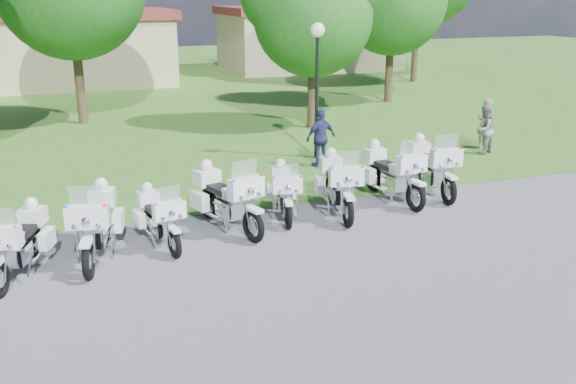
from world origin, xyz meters
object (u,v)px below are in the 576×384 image
object	(u,v)px
motorcycle_6	(391,172)
bystander_a	(485,124)
lamp_post	(317,57)
motorcycle_3	(226,197)
motorcycle_5	(338,183)
motorcycle_4	(284,191)
bystander_c	(321,138)
motorcycle_0	(20,241)
motorcycle_1	(97,223)
motorcycle_2	(159,217)
motorcycle_7	(431,166)
bystander_b	(484,130)

from	to	relation	value
motorcycle_6	bystander_a	distance (m)	6.86
motorcycle_6	lamp_post	xyz separation A→B (m)	(-0.15, 4.61, 2.44)
motorcycle_3	motorcycle_5	distance (m)	2.80
motorcycle_6	lamp_post	size ratio (longest dim) A/B	0.61
motorcycle_4	bystander_c	world-z (taller)	bystander_c
motorcycle_0	lamp_post	world-z (taller)	lamp_post
motorcycle_5	motorcycle_1	bearing A→B (deg)	19.71
motorcycle_2	motorcycle_6	world-z (taller)	motorcycle_6
motorcycle_4	bystander_a	size ratio (longest dim) A/B	1.29
motorcycle_0	motorcycle_5	world-z (taller)	motorcycle_5
motorcycle_7	bystander_b	distance (m)	4.92
motorcycle_4	bystander_c	bearing A→B (deg)	-110.68
motorcycle_0	bystander_a	distance (m)	15.41
motorcycle_1	motorcycle_3	world-z (taller)	motorcycle_3
motorcycle_5	lamp_post	size ratio (longest dim) A/B	0.60
motorcycle_5	bystander_c	distance (m)	4.21
motorcycle_2	bystander_b	size ratio (longest dim) A/B	1.33
motorcycle_0	motorcycle_3	xyz separation A→B (m)	(4.24, 1.06, 0.07)
motorcycle_6	lamp_post	world-z (taller)	lamp_post
motorcycle_1	lamp_post	size ratio (longest dim) A/B	0.60
motorcycle_4	lamp_post	distance (m)	6.17
motorcycle_5	motorcycle_0	bearing A→B (deg)	20.93
motorcycle_3	lamp_post	world-z (taller)	lamp_post
bystander_a	motorcycle_3	bearing A→B (deg)	26.20
motorcycle_2	motorcycle_6	size ratio (longest dim) A/B	0.83
bystander_b	motorcycle_6	bearing A→B (deg)	6.13
motorcycle_1	bystander_a	size ratio (longest dim) A/B	1.50
motorcycle_3	motorcycle_5	xyz separation A→B (m)	(2.80, 0.15, -0.01)
motorcycle_2	bystander_b	bearing A→B (deg)	-169.55
motorcycle_0	motorcycle_6	size ratio (longest dim) A/B	0.87
motorcycle_4	motorcycle_0	bearing A→B (deg)	26.92
lamp_post	motorcycle_2	bearing A→B (deg)	-136.32
bystander_a	bystander_b	distance (m)	0.84
lamp_post	bystander_b	world-z (taller)	lamp_post
motorcycle_5	bystander_c	bearing A→B (deg)	-96.13
motorcycle_2	motorcycle_4	world-z (taller)	motorcycle_4
motorcycle_4	bystander_a	distance (m)	9.58
motorcycle_4	motorcycle_6	distance (m)	2.99
motorcycle_3	lamp_post	distance (m)	7.19
bystander_c	motorcycle_3	bearing A→B (deg)	31.12
bystander_a	motorcycle_1	bearing A→B (deg)	24.14
bystander_b	bystander_c	world-z (taller)	bystander_c
motorcycle_6	bystander_c	size ratio (longest dim) A/B	1.46
motorcycle_4	motorcycle_2	bearing A→B (deg)	27.30
motorcycle_1	lamp_post	xyz separation A→B (m)	(7.15, 5.89, 2.45)
motorcycle_1	motorcycle_2	size ratio (longest dim) A/B	1.19
motorcycle_6	bystander_a	size ratio (longest dim) A/B	1.53
motorcycle_1	motorcycle_6	distance (m)	7.41
motorcycle_4	motorcycle_7	size ratio (longest dim) A/B	0.84
motorcycle_7	bystander_a	size ratio (longest dim) A/B	1.54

